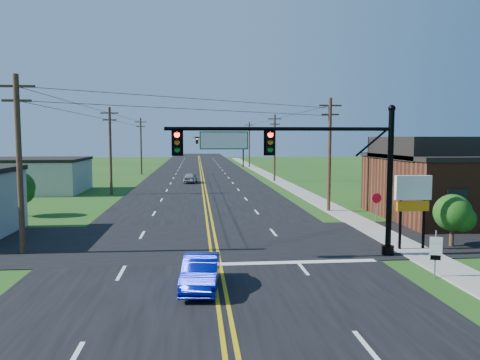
{
  "coord_description": "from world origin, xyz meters",
  "views": [
    {
      "loc": [
        -0.73,
        -14.18,
        5.87
      ],
      "look_at": [
        1.55,
        10.0,
        3.68
      ],
      "focal_mm": 35.0,
      "sensor_mm": 36.0,
      "label": 1
    }
  ],
  "objects": [
    {
      "name": "ground",
      "position": [
        0.0,
        0.0,
        0.0
      ],
      "size": [
        260.0,
        260.0,
        0.0
      ],
      "primitive_type": "plane",
      "color": "#1B4C15",
      "rests_on": "ground"
    },
    {
      "name": "road_main",
      "position": [
        0.0,
        50.0,
        0.02
      ],
      "size": [
        16.0,
        220.0,
        0.04
      ],
      "primitive_type": "cube",
      "color": "black",
      "rests_on": "ground"
    },
    {
      "name": "road_cross",
      "position": [
        0.0,
        12.0,
        0.02
      ],
      "size": [
        70.0,
        10.0,
        0.04
      ],
      "primitive_type": "cube",
      "color": "black",
      "rests_on": "ground"
    },
    {
      "name": "sidewalk",
      "position": [
        10.5,
        40.0,
        0.04
      ],
      "size": [
        2.0,
        160.0,
        0.08
      ],
      "primitive_type": "cube",
      "color": "gray",
      "rests_on": "ground"
    },
    {
      "name": "signal_mast_main",
      "position": [
        4.34,
        8.0,
        4.75
      ],
      "size": [
        11.3,
        0.6,
        7.48
      ],
      "color": "black",
      "rests_on": "ground"
    },
    {
      "name": "signal_mast_far",
      "position": [
        4.44,
        80.0,
        4.55
      ],
      "size": [
        10.98,
        0.6,
        7.48
      ],
      "color": "black",
      "rests_on": "ground"
    },
    {
      "name": "cream_bldg_far",
      "position": [
        -19.0,
        38.0,
        1.86
      ],
      "size": [
        12.2,
        9.2,
        3.7
      ],
      "color": "beige",
      "rests_on": "ground"
    },
    {
      "name": "utility_pole_left_a",
      "position": [
        -9.5,
        10.0,
        4.72
      ],
      "size": [
        1.8,
        0.28,
        9.0
      ],
      "color": "#3B241B",
      "rests_on": "ground"
    },
    {
      "name": "utility_pole_left_b",
      "position": [
        -9.5,
        35.0,
        4.72
      ],
      "size": [
        1.8,
        0.28,
        9.0
      ],
      "color": "#3B241B",
      "rests_on": "ground"
    },
    {
      "name": "utility_pole_left_c",
      "position": [
        -9.5,
        62.0,
        4.72
      ],
      "size": [
        1.8,
        0.28,
        9.0
      ],
      "color": "#3B241B",
      "rests_on": "ground"
    },
    {
      "name": "utility_pole_right_a",
      "position": [
        9.8,
        22.0,
        4.72
      ],
      "size": [
        1.8,
        0.28,
        9.0
      ],
      "color": "#3B241B",
      "rests_on": "ground"
    },
    {
      "name": "utility_pole_right_b",
      "position": [
        9.8,
        48.0,
        4.72
      ],
      "size": [
        1.8,
        0.28,
        9.0
      ],
      "color": "#3B241B",
      "rests_on": "ground"
    },
    {
      "name": "utility_pole_right_c",
      "position": [
        9.8,
        78.0,
        4.72
      ],
      "size": [
        1.8,
        0.28,
        9.0
      ],
      "color": "#3B241B",
      "rests_on": "ground"
    },
    {
      "name": "tree_right_back",
      "position": [
        16.0,
        26.0,
        2.6
      ],
      "size": [
        3.0,
        3.0,
        4.1
      ],
      "color": "#3B241B",
      "rests_on": "ground"
    },
    {
      "name": "shrub_corner",
      "position": [
        13.0,
        9.5,
        1.85
      ],
      "size": [
        2.0,
        2.0,
        2.86
      ],
      "color": "#3B241B",
      "rests_on": "ground"
    },
    {
      "name": "tree_left",
      "position": [
        -14.0,
        22.0,
        2.16
      ],
      "size": [
        2.4,
        2.4,
        3.37
      ],
      "color": "#3B241B",
      "rests_on": "ground"
    },
    {
      "name": "blue_car",
      "position": [
        -0.58,
        3.64,
        0.63
      ],
      "size": [
        1.67,
        3.94,
        1.26
      ],
      "primitive_type": "imported",
      "rotation": [
        0.0,
        0.0,
        -0.09
      ],
      "color": "#071198",
      "rests_on": "ground"
    },
    {
      "name": "distant_car",
      "position": [
        -1.49,
        46.75,
        0.66
      ],
      "size": [
        1.96,
        3.99,
        1.31
      ],
      "primitive_type": "imported",
      "rotation": [
        0.0,
        0.0,
        3.03
      ],
      "color": "#ABABB0",
      "rests_on": "ground"
    },
    {
      "name": "route_sign",
      "position": [
        9.22,
        4.14,
        1.18
      ],
      "size": [
        0.5,
        0.16,
        2.03
      ],
      "rotation": [
        0.0,
        0.0,
        -0.27
      ],
      "color": "slate",
      "rests_on": "ground"
    },
    {
      "name": "stop_sign",
      "position": [
        11.74,
        16.98,
        1.49
      ],
      "size": [
        0.74,
        0.1,
        2.07
      ],
      "rotation": [
        0.0,
        0.0,
        0.06
      ],
      "color": "slate",
      "rests_on": "ground"
    },
    {
      "name": "pylon_sign",
      "position": [
        10.5,
        9.0,
        2.87
      ],
      "size": [
        1.91,
        0.27,
        3.93
      ],
      "rotation": [
        0.0,
        0.0,
        -0.0
      ],
      "color": "black",
      "rests_on": "ground"
    }
  ]
}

